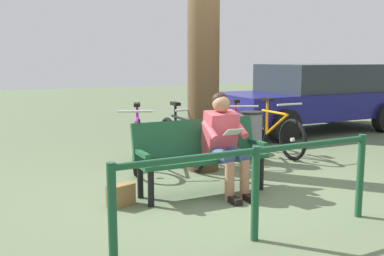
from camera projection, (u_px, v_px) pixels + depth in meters
ground_plane at (216, 192)px, 5.38m from camera, size 40.00×40.00×0.00m
bench at (199, 151)px, 5.32m from camera, size 1.61×0.53×0.87m
person_reading at (224, 138)px, 5.25m from camera, size 0.50×0.77×1.20m
handbag at (121, 195)px, 4.86m from camera, size 0.33×0.23×0.24m
tree_trunk at (203, 62)px, 6.23m from camera, size 0.45×0.45×3.08m
litter_bin at (251, 137)px, 6.87m from camera, size 0.35×0.35×0.79m
bicycle_green at (273, 133)px, 7.47m from camera, size 0.48×1.68×0.94m
bicycle_blue at (237, 136)px, 7.20m from camera, size 0.70×1.59×0.94m
bicycle_silver at (207, 137)px, 7.13m from camera, size 0.69×1.60×0.94m
bicycle_black at (180, 141)px, 6.74m from camera, size 0.48×1.68×0.94m
bicycle_purple at (137, 143)px, 6.58m from camera, size 0.68×1.60×0.94m
railing_fence at (256, 177)px, 3.87m from camera, size 2.65×0.21×0.85m
parked_car at (312, 96)px, 9.87m from camera, size 4.26×2.13×1.47m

